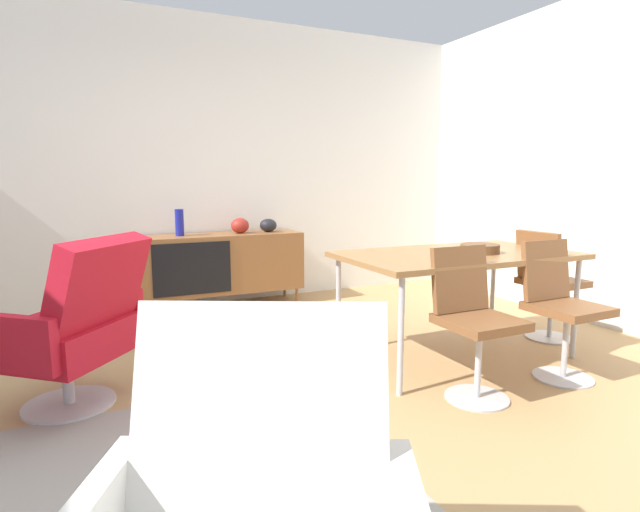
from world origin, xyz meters
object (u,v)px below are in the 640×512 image
object	(u,v)px
dining_chair_far_end	(547,280)
dining_chair_front_right	(560,304)
wooden_bowl_on_table	(480,249)
vase_sculptural_dark	(179,223)
dining_chair_front_left	(473,316)
sideboard	(219,263)
vase_ceramic_small	(240,226)
vase_cobalt	(268,225)
dining_table	(457,259)
lounge_chair_red	(74,324)

from	to	relation	value
dining_chair_far_end	dining_chair_front_right	world-z (taller)	same
wooden_bowl_on_table	vase_sculptural_dark	bearing A→B (deg)	127.82
wooden_bowl_on_table	dining_chair_front_left	size ratio (longest dim) A/B	0.30
dining_chair_far_end	dining_chair_front_right	size ratio (longest dim) A/B	1.00
dining_chair_front_right	sideboard	bearing A→B (deg)	120.03
vase_ceramic_small	dining_chair_front_right	bearing A→B (deg)	-63.66
vase_sculptural_dark	vase_cobalt	bearing A→B (deg)	0.00
dining_chair_far_end	dining_chair_front_right	bearing A→B (deg)	-134.11
sideboard	vase_sculptural_dark	bearing A→B (deg)	179.70
sideboard	wooden_bowl_on_table	distance (m)	2.52
dining_chair_front_right	vase_sculptural_dark	bearing A→B (deg)	125.62
dining_chair_front_right	dining_chair_front_left	xyz separation A→B (m)	(-0.70, 0.00, 0.00)
vase_ceramic_small	dining_table	xyz separation A→B (m)	(0.95, -2.06, -0.10)
sideboard	dining_chair_far_end	bearing A→B (deg)	-45.10
dining_chair_front_left	dining_table	bearing A→B (deg)	57.92
sideboard	wooden_bowl_on_table	world-z (taller)	wooden_bowl_on_table
vase_sculptural_dark	wooden_bowl_on_table	bearing A→B (deg)	-52.18
dining_table	dining_chair_far_end	xyz separation A→B (m)	(0.89, -0.00, -0.23)
dining_table	dining_chair_front_right	xyz separation A→B (m)	(0.35, -0.56, -0.23)
vase_sculptural_dark	dining_chair_front_left	world-z (taller)	vase_sculptural_dark
dining_table	dining_chair_far_end	bearing A→B (deg)	-0.13
dining_table	wooden_bowl_on_table	bearing A→B (deg)	-29.74
vase_cobalt	vase_ceramic_small	bearing A→B (deg)	180.00
dining_chair_front_right	lounge_chair_red	size ratio (longest dim) A/B	0.90
vase_ceramic_small	vase_cobalt	bearing A→B (deg)	0.00
lounge_chair_red	wooden_bowl_on_table	bearing A→B (deg)	-6.73
dining_chair_far_end	lounge_chair_red	world-z (taller)	lounge_chair_red
vase_cobalt	dining_chair_far_end	distance (m)	2.60
dining_table	dining_chair_far_end	world-z (taller)	dining_chair_far_end
dining_chair_far_end	lounge_chair_red	size ratio (longest dim) A/B	0.90
sideboard	dining_chair_front_left	size ratio (longest dim) A/B	1.87
vase_sculptural_dark	dining_chair_front_right	world-z (taller)	vase_sculptural_dark
vase_ceramic_small	dining_table	bearing A→B (deg)	-65.29
dining_chair_front_left	lounge_chair_red	size ratio (longest dim) A/B	0.90
vase_sculptural_dark	lounge_chair_red	size ratio (longest dim) A/B	0.26
vase_ceramic_small	wooden_bowl_on_table	distance (m)	2.39
dining_chair_front_right	dining_chair_front_left	distance (m)	0.70
sideboard	vase_cobalt	bearing A→B (deg)	0.21
wooden_bowl_on_table	dining_chair_far_end	distance (m)	0.82
dining_table	dining_chair_front_left	distance (m)	0.70
dining_chair_front_right	lounge_chair_red	world-z (taller)	lounge_chair_red
lounge_chair_red	dining_chair_front_left	bearing A→B (deg)	-20.93
dining_chair_far_end	dining_chair_front_left	world-z (taller)	same
vase_ceramic_small	wooden_bowl_on_table	xyz separation A→B (m)	(1.08, -2.13, -0.02)
sideboard	lounge_chair_red	size ratio (longest dim) A/B	1.69
dining_table	sideboard	bearing A→B (deg)	119.49
sideboard	dining_chair_front_right	size ratio (longest dim) A/B	1.87
dining_chair_front_right	dining_chair_front_left	bearing A→B (deg)	180.00
vase_ceramic_small	dining_table	size ratio (longest dim) A/B	0.11
vase_ceramic_small	dining_chair_front_left	size ratio (longest dim) A/B	0.21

